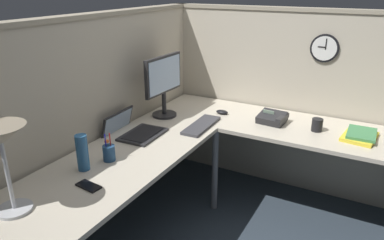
{
  "coord_description": "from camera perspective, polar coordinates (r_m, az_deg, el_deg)",
  "views": [
    {
      "loc": [
        -2.2,
        -0.91,
        1.78
      ],
      "look_at": [
        -0.02,
        0.27,
        0.83
      ],
      "focal_mm": 34.07,
      "sensor_mm": 36.0,
      "label": 1
    }
  ],
  "objects": [
    {
      "name": "pen_cup",
      "position": [
        2.32,
        -12.87,
        -5.01
      ],
      "size": [
        0.08,
        0.08,
        0.18
      ],
      "color": "navy",
      "rests_on": "desk"
    },
    {
      "name": "desk",
      "position": [
        2.51,
        5.09,
        -6.32
      ],
      "size": [
        2.35,
        2.15,
        0.73
      ],
      "color": "beige",
      "rests_on": "ground"
    },
    {
      "name": "coffee_mug",
      "position": [
        2.85,
        18.99,
        -0.73
      ],
      "size": [
        0.08,
        0.08,
        0.1
      ],
      "primitive_type": "cylinder",
      "color": "black",
      "rests_on": "desk"
    },
    {
      "name": "office_phone",
      "position": [
        2.93,
        12.54,
        0.25
      ],
      "size": [
        0.21,
        0.22,
        0.11
      ],
      "color": "#232326",
      "rests_on": "desk"
    },
    {
      "name": "book_stack",
      "position": [
        2.85,
        24.85,
        -2.19
      ],
      "size": [
        0.31,
        0.24,
        0.04
      ],
      "color": "yellow",
      "rests_on": "desk"
    },
    {
      "name": "computer_mouse",
      "position": [
        3.07,
        4.73,
        1.25
      ],
      "size": [
        0.06,
        0.1,
        0.03
      ],
      "primitive_type": "ellipsoid",
      "color": "black",
      "rests_on": "desk"
    },
    {
      "name": "laptop",
      "position": [
        2.7,
        -9.42,
        -1.58
      ],
      "size": [
        0.36,
        0.4,
        0.22
      ],
      "color": "#232326",
      "rests_on": "desk"
    },
    {
      "name": "cell_phone",
      "position": [
        2.09,
        -15.9,
        -9.9
      ],
      "size": [
        0.08,
        0.15,
        0.01
      ],
      "primitive_type": "cube",
      "rotation": [
        0.0,
        0.0,
        -0.12
      ],
      "color": "black",
      "rests_on": "desk"
    },
    {
      "name": "wall_clock",
      "position": [
        3.09,
        20.04,
        10.52
      ],
      "size": [
        0.04,
        0.22,
        0.22
      ],
      "color": "black"
    },
    {
      "name": "thermos_flask",
      "position": [
        2.23,
        -16.79,
        -4.91
      ],
      "size": [
        0.07,
        0.07,
        0.22
      ],
      "primitive_type": "cylinder",
      "color": "#26598C",
      "rests_on": "desk"
    },
    {
      "name": "ground_plane",
      "position": [
        2.97,
        4.99,
        -15.83
      ],
      "size": [
        6.8,
        6.8,
        0.0
      ],
      "primitive_type": "plane",
      "color": "#2D3842"
    },
    {
      "name": "monitor",
      "position": [
        2.94,
        -4.46,
        6.03
      ],
      "size": [
        0.46,
        0.2,
        0.5
      ],
      "color": "#232326",
      "rests_on": "desk"
    },
    {
      "name": "desk_lamp_dome",
      "position": [
        1.86,
        -27.73,
        -3.16
      ],
      "size": [
        0.24,
        0.24,
        0.44
      ],
      "color": "#B7BABF",
      "rests_on": "desk"
    },
    {
      "name": "cubicle_wall_back",
      "position": [
        2.74,
        -14.58,
        -0.8
      ],
      "size": [
        2.57,
        0.12,
        1.58
      ],
      "color": "#B7AD99",
      "rests_on": "ground"
    },
    {
      "name": "cubicle_wall_right",
      "position": [
        3.29,
        15.8,
        2.75
      ],
      "size": [
        0.12,
        2.37,
        1.58
      ],
      "color": "#B7AD99",
      "rests_on": "ground"
    },
    {
      "name": "keyboard",
      "position": [
        2.79,
        1.48,
        -0.84
      ],
      "size": [
        0.43,
        0.15,
        0.02
      ],
      "primitive_type": "cube",
      "rotation": [
        0.0,
        0.0,
        0.03
      ],
      "color": "#38383D",
      "rests_on": "desk"
    }
  ]
}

